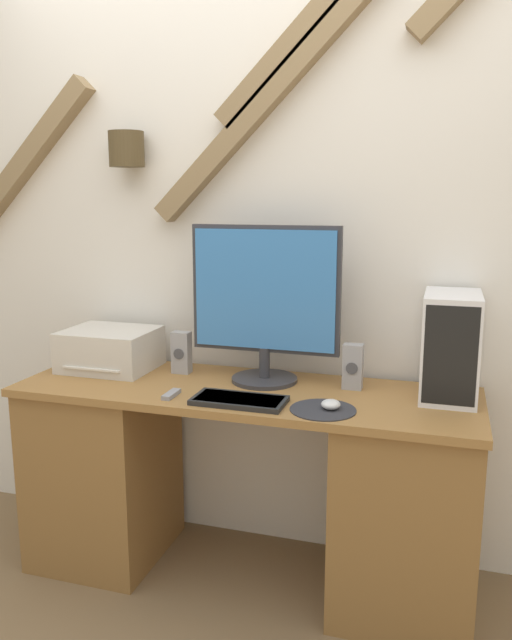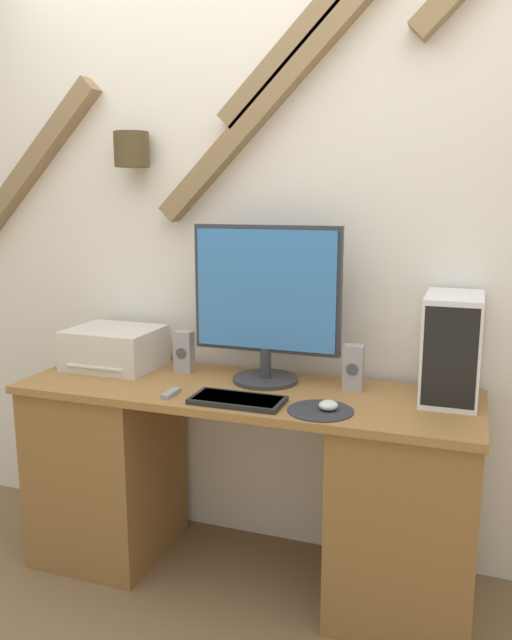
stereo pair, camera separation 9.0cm
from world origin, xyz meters
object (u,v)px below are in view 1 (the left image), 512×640
(printer, at_px, (110,349))
(speaker_right, at_px, (353,367))
(speaker_left, at_px, (181,352))
(keyboard, at_px, (239,400))
(mouse, at_px, (331,404))
(remote_control, at_px, (171,394))
(computer_tower, at_px, (450,346))
(monitor, at_px, (265,298))

(printer, height_order, speaker_right, speaker_right)
(speaker_left, xyz_separation_m, speaker_right, (0.71, -0.01, 0.00))
(printer, distance_m, speaker_right, 1.02)
(keyboard, distance_m, mouse, 0.32)
(printer, distance_m, speaker_left, 0.32)
(printer, relative_size, speaker_right, 2.12)
(keyboard, distance_m, printer, 0.72)
(remote_control, bearing_deg, printer, 146.05)
(computer_tower, height_order, speaker_left, computer_tower)
(computer_tower, distance_m, printer, 1.37)
(computer_tower, height_order, printer, computer_tower)
(speaker_left, bearing_deg, mouse, -22.20)
(printer, bearing_deg, computer_tower, 1.03)
(keyboard, bearing_deg, mouse, 3.69)
(computer_tower, relative_size, speaker_right, 2.20)
(keyboard, relative_size, printer, 0.90)
(keyboard, relative_size, remote_control, 3.12)
(remote_control, bearing_deg, computer_tower, 17.12)
(printer, xyz_separation_m, speaker_right, (1.02, 0.02, 0.00))
(mouse, relative_size, computer_tower, 0.18)
(mouse, distance_m, remote_control, 0.58)
(keyboard, bearing_deg, remote_control, -178.95)
(mouse, height_order, computer_tower, computer_tower)
(remote_control, bearing_deg, speaker_left, 106.70)
(monitor, xyz_separation_m, remote_control, (-0.27, -0.29, -0.32))
(monitor, xyz_separation_m, speaker_right, (0.35, 0.00, -0.24))
(speaker_left, height_order, remote_control, speaker_left)
(keyboard, bearing_deg, speaker_left, 139.85)
(computer_tower, bearing_deg, speaker_left, 179.82)
(printer, bearing_deg, monitor, 1.31)
(speaker_left, bearing_deg, speaker_right, -0.85)
(remote_control, bearing_deg, keyboard, 1.05)
(speaker_right, distance_m, remote_control, 0.69)
(keyboard, bearing_deg, monitor, 87.80)
(keyboard, height_order, printer, printer)
(printer, relative_size, remote_control, 3.47)
(computer_tower, xyz_separation_m, speaker_right, (-0.35, -0.01, -0.10))
(computer_tower, xyz_separation_m, printer, (-1.37, -0.02, -0.11))
(printer, bearing_deg, speaker_left, 5.10)
(monitor, relative_size, mouse, 8.73)
(computer_tower, height_order, speaker_right, computer_tower)
(computer_tower, xyz_separation_m, remote_control, (-0.96, -0.30, -0.18))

